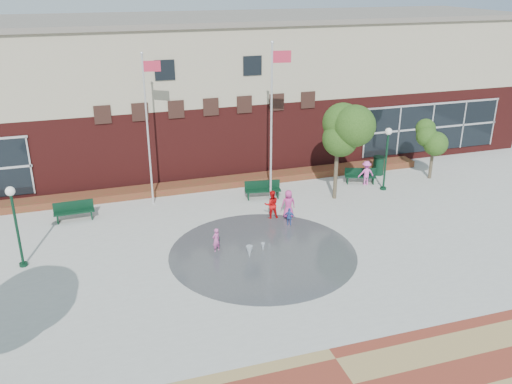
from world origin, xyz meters
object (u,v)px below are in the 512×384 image
object	(u,v)px
child_splash	(216,240)
flagpole_right	(272,116)
trash_can	(378,166)
flagpole_left	(148,123)
bench_left	(74,215)

from	to	relation	value
child_splash	flagpole_right	bearing A→B (deg)	-162.59
flagpole_right	trash_can	size ratio (longest dim) A/B	7.30
flagpole_left	flagpole_right	xyz separation A→B (m)	(6.21, -1.66, 0.29)
flagpole_left	trash_can	world-z (taller)	flagpole_left
flagpole_left	flagpole_right	world-z (taller)	flagpole_right
bench_left	flagpole_right	bearing A→B (deg)	-5.53
trash_can	bench_left	bearing A→B (deg)	-175.85
bench_left	child_splash	size ratio (longest dim) A/B	1.73
flagpole_left	bench_left	size ratio (longest dim) A/B	4.08
flagpole_right	flagpole_left	bearing A→B (deg)	173.26
flagpole_left	trash_can	size ratio (longest dim) A/B	6.88
trash_can	child_splash	distance (m)	13.78
flagpole_right	child_splash	distance (m)	7.65
bench_left	child_splash	bearing A→B (deg)	-43.48
child_splash	bench_left	bearing A→B (deg)	-72.17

